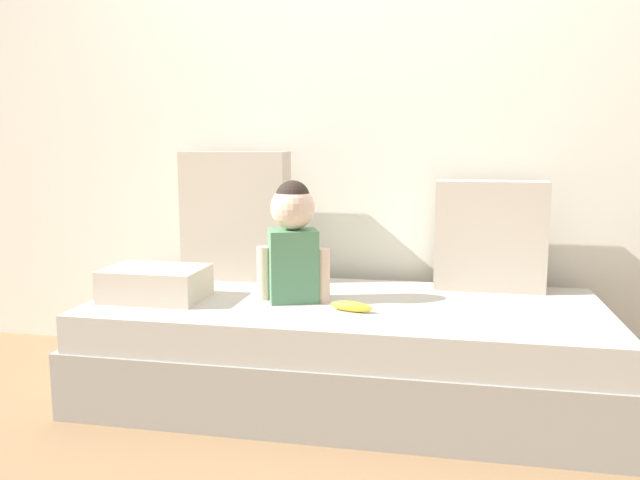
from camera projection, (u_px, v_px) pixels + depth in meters
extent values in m
plane|color=#93704C|center=(345.00, 397.00, 2.64)|extent=(12.00, 12.00, 0.00)
cube|color=silver|center=(366.00, 94.00, 3.00)|extent=(5.31, 0.10, 2.56)
cube|color=#9C978F|center=(345.00, 367.00, 2.62)|extent=(2.11, 0.89, 0.27)
cube|color=#B7B2A8|center=(345.00, 319.00, 2.58)|extent=(2.05, 0.86, 0.15)
cube|color=#C1B29E|center=(236.00, 216.00, 2.98)|extent=(0.50, 0.16, 0.60)
cube|color=#C1B29E|center=(490.00, 236.00, 2.76)|extent=(0.47, 0.16, 0.48)
cube|color=#568E66|center=(293.00, 265.00, 2.57)|extent=(0.23, 0.21, 0.29)
sphere|color=beige|center=(293.00, 208.00, 2.53)|extent=(0.18, 0.18, 0.18)
sphere|color=#2D231E|center=(293.00, 198.00, 2.52)|extent=(0.14, 0.14, 0.14)
cylinder|color=beige|center=(264.00, 273.00, 2.60)|extent=(0.06, 0.06, 0.22)
cylinder|color=beige|center=(323.00, 275.00, 2.55)|extent=(0.06, 0.06, 0.22)
ellipsoid|color=yellow|center=(351.00, 306.00, 2.42)|extent=(0.18, 0.08, 0.04)
cube|color=beige|center=(156.00, 283.00, 2.61)|extent=(0.40, 0.28, 0.13)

